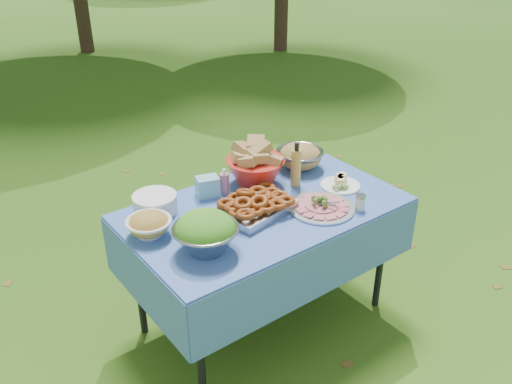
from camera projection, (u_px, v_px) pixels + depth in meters
ground at (263, 317)px, 3.23m from camera, size 80.00×80.00×0.00m
picnic_table at (264, 265)px, 3.05m from camera, size 1.46×0.86×0.76m
salad_bowl at (206, 232)px, 2.46m from camera, size 0.33×0.33×0.20m
pasta_bowl_white at (149, 224)px, 2.60m from camera, size 0.28×0.28×0.12m
plate_stack at (155, 203)px, 2.81m from camera, size 0.23×0.23×0.09m
wipes_box at (208, 186)px, 2.95m from camera, size 0.14×0.12×0.11m
sanitizer_bottle at (224, 181)px, 2.97m from camera, size 0.06×0.06×0.15m
bread_bowl at (255, 165)px, 3.06m from camera, size 0.35×0.35×0.22m
pasta_bowl_steel at (300, 156)px, 3.26m from camera, size 0.37×0.37×0.15m
fried_tray at (256, 205)px, 2.79m from camera, size 0.42×0.33×0.09m
charcuterie_platter at (322, 202)px, 2.83m from camera, size 0.37×0.37×0.08m
oil_bottle at (296, 164)px, 3.02m from camera, size 0.06×0.06×0.26m
cheese_plate at (341, 181)px, 3.06m from camera, size 0.29×0.29×0.06m
shaker at (360, 202)px, 2.82m from camera, size 0.07×0.07×0.09m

